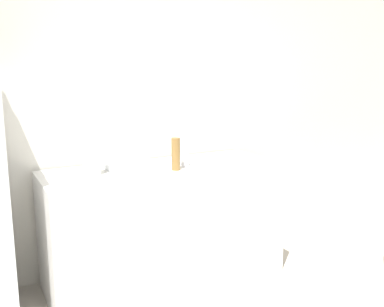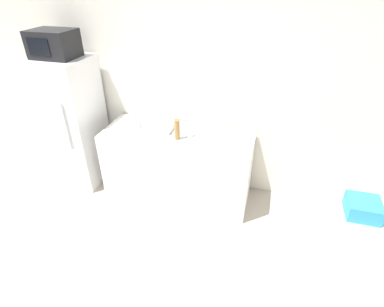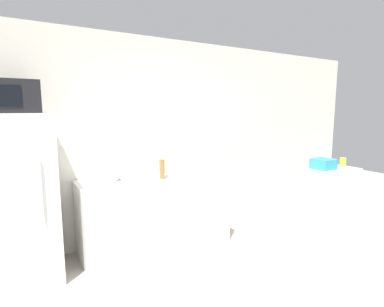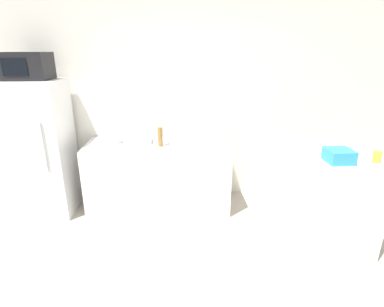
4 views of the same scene
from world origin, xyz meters
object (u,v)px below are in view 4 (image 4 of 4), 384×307
at_px(bottle_short, 170,137).
at_px(paper_towel_roll, 114,134).
at_px(basket, 339,156).
at_px(bottle_tall, 160,137).
at_px(jar, 377,157).
at_px(refrigerator, 42,149).
at_px(microwave, 27,66).

xyz_separation_m(bottle_short, paper_towel_roll, (-0.69, 0.05, 0.04)).
bearing_deg(bottle_short, basket, -31.50).
relative_size(bottle_short, basket, 0.77).
xyz_separation_m(bottle_tall, jar, (2.07, -0.92, 0.04)).
relative_size(refrigerator, bottle_short, 9.42).
xyz_separation_m(bottle_short, jar, (1.96, -1.00, 0.07)).
relative_size(refrigerator, basket, 7.25).
xyz_separation_m(microwave, basket, (3.18, -1.01, -0.77)).
xyz_separation_m(refrigerator, paper_towel_roll, (0.89, 0.02, 0.18)).
distance_m(refrigerator, bottle_short, 1.58).
distance_m(microwave, jar, 3.76).
distance_m(refrigerator, basket, 3.34).
bearing_deg(refrigerator, jar, -16.26).
xyz_separation_m(microwave, bottle_short, (1.58, -0.03, -0.84)).
height_order(jar, paper_towel_roll, paper_towel_roll).
relative_size(microwave, bottle_tall, 2.04).
bearing_deg(refrigerator, bottle_short, -1.01).
distance_m(basket, paper_towel_roll, 2.51).
relative_size(refrigerator, bottle_tall, 7.02).
relative_size(bottle_tall, bottle_short, 1.34).
bearing_deg(microwave, bottle_tall, -4.38).
bearing_deg(bottle_tall, jar, -23.89).
bearing_deg(jar, bottle_tall, 156.11).
bearing_deg(basket, jar, -3.41).
bearing_deg(microwave, jar, -16.24).
distance_m(jar, paper_towel_roll, 2.85).
xyz_separation_m(basket, paper_towel_roll, (-2.29, 1.03, -0.03)).
relative_size(jar, paper_towel_roll, 0.43).
xyz_separation_m(bottle_tall, basket, (1.72, -0.90, 0.05)).
relative_size(microwave, jar, 4.38).
bearing_deg(jar, paper_towel_roll, 158.29).
xyz_separation_m(refrigerator, basket, (3.18, -1.01, 0.21)).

